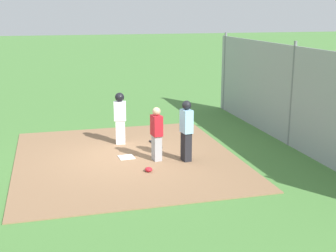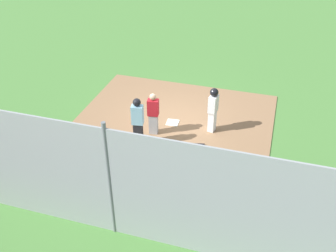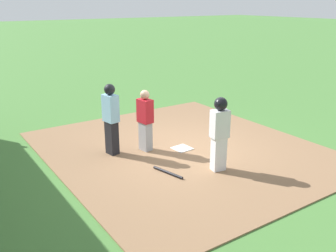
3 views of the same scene
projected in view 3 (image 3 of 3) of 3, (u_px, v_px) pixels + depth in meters
name	position (u px, v px, depth m)	size (l,w,h in m)	color
ground_plane	(182.00, 150.00, 9.75)	(140.00, 140.00, 0.00)	#477A38
dirt_infield	(182.00, 149.00, 9.74)	(7.20, 6.40, 0.03)	#896647
home_plate	(182.00, 148.00, 9.73)	(0.44, 0.44, 0.02)	white
catcher	(145.00, 120.00, 9.41)	(0.41, 0.31, 1.57)	#9E9EA3
umpire	(111.00, 118.00, 9.15)	(0.42, 0.32, 1.77)	black
runner	(220.00, 129.00, 8.23)	(0.32, 0.42, 1.69)	silver
baseball_bat	(168.00, 172.00, 8.32)	(0.06, 0.06, 0.85)	black
catcher_mask	(143.00, 135.00, 10.58)	(0.24, 0.20, 0.12)	#B21923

